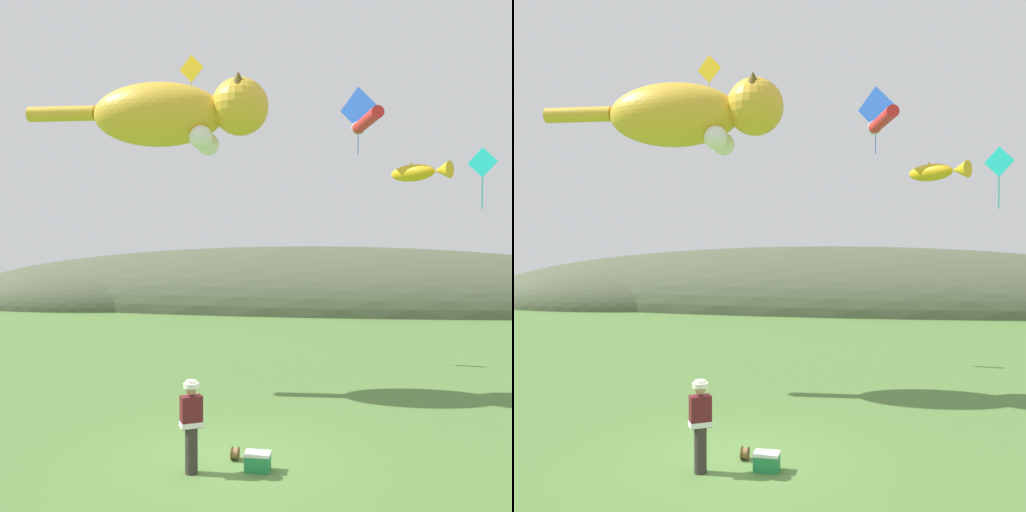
# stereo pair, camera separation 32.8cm
# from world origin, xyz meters

# --- Properties ---
(ground_plane) EXTENTS (120.00, 120.00, 0.00)m
(ground_plane) POSITION_xyz_m (0.00, 0.00, 0.00)
(ground_plane) COLOR #517A38
(distant_hill_ridge) EXTENTS (54.87, 15.08, 8.26)m
(distant_hill_ridge) POSITION_xyz_m (-1.24, 29.21, 0.00)
(distant_hill_ridge) COLOR #4C563D
(distant_hill_ridge) RESTS_ON ground
(festival_attendant) EXTENTS (0.49, 0.44, 1.77)m
(festival_attendant) POSITION_xyz_m (-0.53, -0.70, 0.95)
(festival_attendant) COLOR #332D28
(festival_attendant) RESTS_ON ground
(kite_spool) EXTENTS (0.15, 0.27, 0.27)m
(kite_spool) POSITION_xyz_m (0.17, 0.08, 0.13)
(kite_spool) COLOR olive
(kite_spool) RESTS_ON ground
(picnic_cooler) EXTENTS (0.50, 0.34, 0.36)m
(picnic_cooler) POSITION_xyz_m (0.70, -0.40, 0.18)
(picnic_cooler) COLOR #268C4C
(picnic_cooler) RESTS_ON ground
(kite_giant_cat) EXTENTS (7.31, 2.27, 2.22)m
(kite_giant_cat) POSITION_xyz_m (-2.59, 5.29, 8.17)
(kite_giant_cat) COLOR gold
(kite_fish_windsock) EXTENTS (2.18, 1.86, 0.70)m
(kite_fish_windsock) POSITION_xyz_m (4.96, 9.68, 6.87)
(kite_fish_windsock) COLOR gold
(kite_tube_streamer) EXTENTS (0.88, 2.36, 0.44)m
(kite_tube_streamer) POSITION_xyz_m (3.01, 6.16, 8.00)
(kite_tube_streamer) COLOR red
(kite_diamond_teal) EXTENTS (0.73, 0.48, 1.76)m
(kite_diamond_teal) POSITION_xyz_m (6.24, 5.96, 6.64)
(kite_diamond_teal) COLOR #19BFBF
(kite_diamond_gold) EXTENTS (1.00, 0.31, 1.94)m
(kite_diamond_gold) POSITION_xyz_m (-3.31, 9.76, 10.88)
(kite_diamond_gold) COLOR yellow
(kite_diamond_blue) EXTENTS (1.27, 0.86, 2.42)m
(kite_diamond_blue) POSITION_xyz_m (2.84, 9.70, 9.19)
(kite_diamond_blue) COLOR blue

